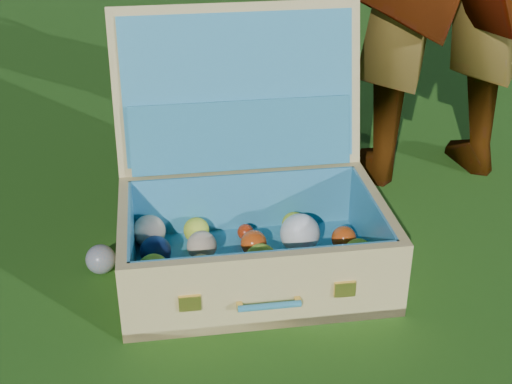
% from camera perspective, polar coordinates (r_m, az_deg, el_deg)
% --- Properties ---
extents(ground, '(60.00, 60.00, 0.00)m').
position_cam_1_polar(ground, '(1.68, 0.24, -8.60)').
color(ground, '#215114').
rests_on(ground, ground).
extents(stray_ball, '(0.07, 0.07, 0.07)m').
position_cam_1_polar(stray_ball, '(1.80, -12.32, -5.28)').
color(stray_ball, teal).
rests_on(stray_ball, ground).
extents(suitcase, '(0.73, 0.67, 0.60)m').
position_cam_1_polar(suitcase, '(1.75, -0.78, -0.54)').
color(suitcase, '#D9BE75').
rests_on(suitcase, ground).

